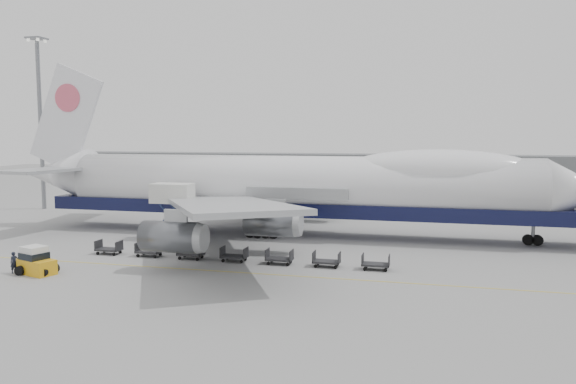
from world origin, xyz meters
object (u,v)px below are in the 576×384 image
(airliner, at_px, (301,185))
(ground_worker, at_px, (14,263))
(catering_truck, at_px, (173,208))
(baggage_tug, at_px, (36,262))

(airliner, xyz_separation_m, ground_worker, (-18.85, -22.67, -4.74))
(catering_truck, bearing_deg, airliner, 21.96)
(baggage_tug, height_order, ground_worker, baggage_tug)
(airliner, height_order, catering_truck, airliner)
(baggage_tug, bearing_deg, ground_worker, -154.21)
(airliner, bearing_deg, baggage_tug, -127.13)
(airliner, xyz_separation_m, baggage_tug, (-16.98, -22.43, -4.62))
(catering_truck, relative_size, ground_worker, 3.42)
(airliner, distance_m, ground_worker, 29.87)
(catering_truck, height_order, ground_worker, catering_truck)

